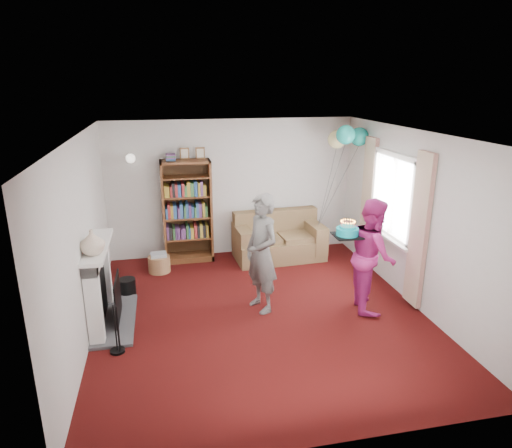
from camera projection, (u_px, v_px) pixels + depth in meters
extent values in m
plane|color=#320907|center=(260.00, 313.00, 6.43)|extent=(5.00, 5.00, 0.00)
cube|color=silver|center=(232.00, 188.00, 8.40)|extent=(4.50, 0.02, 2.50)
cube|color=silver|center=(82.00, 241.00, 5.62)|extent=(0.02, 5.00, 2.50)
cube|color=silver|center=(415.00, 219.00, 6.50)|extent=(0.02, 5.00, 2.50)
cube|color=white|center=(261.00, 134.00, 5.68)|extent=(4.50, 5.00, 0.01)
cube|color=#3F3F42|center=(115.00, 320.00, 6.23)|extent=(0.55, 1.40, 0.04)
cube|color=white|center=(94.00, 306.00, 5.53)|extent=(0.18, 0.14, 1.06)
cube|color=white|center=(104.00, 271.00, 6.56)|extent=(0.18, 0.14, 1.06)
cube|color=white|center=(95.00, 254.00, 5.90)|extent=(0.18, 1.24, 0.16)
cube|color=white|center=(97.00, 246.00, 5.88)|extent=(0.28, 1.35, 0.05)
cube|color=black|center=(98.00, 290.00, 6.05)|extent=(0.10, 0.80, 0.86)
cube|color=black|center=(118.00, 299.00, 6.15)|extent=(0.02, 0.70, 0.60)
cylinder|color=black|center=(115.00, 329.00, 5.43)|extent=(0.18, 0.18, 0.64)
cylinder|color=black|center=(127.00, 287.00, 6.96)|extent=(0.26, 0.26, 0.26)
cube|color=white|center=(397.00, 155.00, 6.80)|extent=(0.08, 1.30, 0.08)
cube|color=white|center=(389.00, 235.00, 7.18)|extent=(0.08, 1.30, 0.08)
cube|color=white|center=(395.00, 196.00, 7.00)|extent=(0.01, 1.15, 1.20)
cube|color=white|center=(387.00, 236.00, 7.18)|extent=(0.14, 1.32, 0.04)
cube|color=beige|center=(419.00, 231.00, 6.31)|extent=(0.07, 0.38, 2.20)
cube|color=beige|center=(368.00, 202.00, 7.84)|extent=(0.07, 0.38, 2.20)
cylinder|color=gold|center=(131.00, 156.00, 7.81)|extent=(0.04, 0.12, 0.04)
sphere|color=white|center=(131.00, 158.00, 7.73)|extent=(0.16, 0.16, 0.16)
cube|color=#472B14|center=(187.00, 209.00, 8.29)|extent=(0.87, 0.04, 1.83)
cube|color=brown|center=(164.00, 213.00, 8.03)|extent=(0.04, 0.42, 1.83)
cube|color=brown|center=(211.00, 210.00, 8.20)|extent=(0.04, 0.42, 1.83)
cube|color=brown|center=(185.00, 161.00, 7.85)|extent=(0.87, 0.42, 0.04)
cube|color=brown|center=(189.00, 257.00, 8.38)|extent=(0.87, 0.42, 0.10)
cube|color=brown|center=(189.00, 237.00, 8.26)|extent=(0.79, 0.38, 0.03)
cube|color=brown|center=(188.00, 217.00, 8.14)|extent=(0.79, 0.38, 0.02)
cube|color=brown|center=(187.00, 196.00, 8.03)|extent=(0.79, 0.38, 0.02)
cube|color=brown|center=(186.00, 177.00, 7.93)|extent=(0.79, 0.38, 0.02)
cube|color=maroon|center=(171.00, 158.00, 7.76)|extent=(0.16, 0.22, 0.12)
cube|color=brown|center=(184.00, 154.00, 7.85)|extent=(0.16, 0.02, 0.20)
cube|color=brown|center=(200.00, 153.00, 7.91)|extent=(0.16, 0.02, 0.20)
cube|color=brown|center=(279.00, 248.00, 8.40)|extent=(1.59, 0.84, 0.37)
cube|color=brown|center=(275.00, 227.00, 8.58)|extent=(1.59, 0.24, 0.66)
cube|color=brown|center=(243.00, 241.00, 8.21)|extent=(0.24, 0.79, 0.52)
cube|color=brown|center=(314.00, 236.00, 8.47)|extent=(0.24, 0.79, 0.52)
cube|color=brown|center=(261.00, 240.00, 8.19)|extent=(0.67, 0.54, 0.12)
cube|color=brown|center=(299.00, 237.00, 8.33)|extent=(0.67, 0.54, 0.12)
cylinder|color=#A6784D|center=(159.00, 264.00, 7.81)|extent=(0.37, 0.37, 0.28)
cube|color=beige|center=(159.00, 255.00, 7.76)|extent=(0.26, 0.20, 0.06)
imported|color=black|center=(262.00, 253.00, 6.33)|extent=(0.60, 0.72, 1.70)
imported|color=#B12373|center=(372.00, 255.00, 6.39)|extent=(0.76, 0.90, 1.62)
cube|color=black|center=(347.00, 236.00, 6.24)|extent=(0.36, 0.36, 0.02)
cylinder|color=#0E9DA8|center=(347.00, 232.00, 6.22)|extent=(0.30, 0.30, 0.10)
cylinder|color=#0E9DA8|center=(348.00, 227.00, 6.20)|extent=(0.22, 0.22, 0.04)
cylinder|color=#F16B84|center=(354.00, 224.00, 6.21)|extent=(0.01, 0.01, 0.09)
sphere|color=orange|center=(354.00, 221.00, 6.20)|extent=(0.02, 0.02, 0.02)
cylinder|color=#F16B84|center=(353.00, 224.00, 6.24)|extent=(0.01, 0.01, 0.09)
sphere|color=orange|center=(353.00, 220.00, 6.23)|extent=(0.02, 0.02, 0.02)
cylinder|color=#F16B84|center=(350.00, 223.00, 6.27)|extent=(0.01, 0.01, 0.09)
sphere|color=orange|center=(351.00, 220.00, 6.25)|extent=(0.02, 0.02, 0.02)
cylinder|color=#F16B84|center=(348.00, 223.00, 6.28)|extent=(0.01, 0.01, 0.09)
sphere|color=orange|center=(348.00, 219.00, 6.26)|extent=(0.02, 0.02, 0.02)
cylinder|color=#F16B84|center=(345.00, 223.00, 6.28)|extent=(0.01, 0.01, 0.09)
sphere|color=orange|center=(345.00, 219.00, 6.26)|extent=(0.02, 0.02, 0.02)
cylinder|color=#F16B84|center=(343.00, 223.00, 6.26)|extent=(0.01, 0.01, 0.09)
sphere|color=orange|center=(343.00, 220.00, 6.25)|extent=(0.02, 0.02, 0.02)
cylinder|color=#F16B84|center=(342.00, 224.00, 6.24)|extent=(0.01, 0.01, 0.09)
sphere|color=orange|center=(342.00, 220.00, 6.23)|extent=(0.02, 0.02, 0.02)
cylinder|color=#F16B84|center=(341.00, 225.00, 6.21)|extent=(0.01, 0.01, 0.09)
sphere|color=orange|center=(341.00, 221.00, 6.19)|extent=(0.02, 0.02, 0.02)
cylinder|color=#F16B84|center=(341.00, 225.00, 6.17)|extent=(0.01, 0.01, 0.09)
sphere|color=orange|center=(342.00, 222.00, 6.16)|extent=(0.02, 0.02, 0.02)
cylinder|color=#F16B84|center=(343.00, 226.00, 6.14)|extent=(0.01, 0.01, 0.09)
sphere|color=orange|center=(343.00, 223.00, 6.13)|extent=(0.02, 0.02, 0.02)
cylinder|color=#F16B84|center=(345.00, 227.00, 6.12)|extent=(0.01, 0.01, 0.09)
sphere|color=orange|center=(345.00, 223.00, 6.10)|extent=(0.02, 0.02, 0.02)
cylinder|color=#F16B84|center=(348.00, 227.00, 6.11)|extent=(0.01, 0.01, 0.09)
sphere|color=orange|center=(348.00, 223.00, 6.09)|extent=(0.02, 0.02, 0.02)
cylinder|color=#F16B84|center=(350.00, 227.00, 6.11)|extent=(0.01, 0.01, 0.09)
sphere|color=orange|center=(351.00, 223.00, 6.09)|extent=(0.02, 0.02, 0.02)
cylinder|color=#F16B84|center=(353.00, 227.00, 6.12)|extent=(0.01, 0.01, 0.09)
sphere|color=orange|center=(353.00, 223.00, 6.11)|extent=(0.02, 0.02, 0.02)
cylinder|color=#F16B84|center=(354.00, 226.00, 6.15)|extent=(0.01, 0.01, 0.09)
sphere|color=orange|center=(354.00, 222.00, 6.13)|extent=(0.02, 0.02, 0.02)
cylinder|color=#F16B84|center=(355.00, 225.00, 6.18)|extent=(0.01, 0.01, 0.09)
sphere|color=orange|center=(355.00, 222.00, 6.16)|extent=(0.02, 0.02, 0.02)
sphere|color=#3F3F3F|center=(318.00, 225.00, 8.20)|extent=(0.02, 0.02, 0.02)
sphere|color=teal|center=(359.00, 137.00, 7.83)|extent=(0.32, 0.32, 0.32)
sphere|color=#E3DC8A|center=(337.00, 139.00, 7.96)|extent=(0.32, 0.32, 0.32)
sphere|color=teal|center=(346.00, 135.00, 7.57)|extent=(0.32, 0.32, 0.32)
imported|color=beige|center=(92.00, 242.00, 5.50)|extent=(0.34, 0.34, 0.31)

